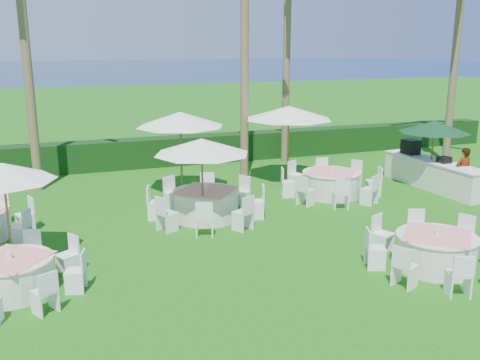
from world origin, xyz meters
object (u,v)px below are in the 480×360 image
Objects in this scene: banquet_table_a at (12,275)px; umbrella_d at (289,113)px; banquet_table_e at (206,204)px; umbrella_a at (3,172)px; umbrella_c at (180,119)px; banquet_table_c at (436,251)px; umbrella_green at (434,127)px; umbrella_b at (202,146)px; buffet_table at (433,173)px; banquet_table_f at (331,183)px; staff_person at (463,172)px.

umbrella_d is at bearing 35.07° from banquet_table_a.
umbrella_d is at bearing 37.65° from banquet_table_e.
umbrella_a is 7.00m from umbrella_c.
banquet_table_c is 1.28× the size of umbrella_a.
umbrella_a is (-0.08, 1.61, 1.86)m from banquet_table_a.
umbrella_c reaches higher than umbrella_green.
umbrella_b is 3.36m from umbrella_c.
buffet_table is (4.76, 5.95, 0.12)m from banquet_table_c.
banquet_table_e is 4.83m from banquet_table_f.
banquet_table_e reaches higher than banquet_table_a.
banquet_table_e is at bearing 32.89° from banquet_table_a.
umbrella_b is (5.07, 1.24, 0.05)m from umbrella_a.
umbrella_c reaches higher than umbrella_b.
banquet_table_c is at bearing -53.39° from banquet_table_e.
buffet_table is at bearing 3.71° from banquet_table_e.
buffet_table is at bearing -4.71° from banquet_table_f.
banquet_table_e reaches higher than banquet_table_c.
umbrella_green is (9.02, 1.26, -0.09)m from umbrella_b.
banquet_table_f is 4.02m from buffet_table.
umbrella_a is at bearing 6.17° from staff_person.
umbrella_a is 10.77m from umbrella_d.
banquet_table_e is 0.77× the size of buffet_table.
umbrella_b is 0.61× the size of buffet_table.
umbrella_a is at bearing -161.43° from banquet_table_e.
umbrella_c is at bearing 116.34° from banquet_table_c.
umbrella_a is at bearing 92.81° from banquet_table_a.
banquet_table_f is 3.24m from umbrella_d.
banquet_table_e is at bearing -2.42° from staff_person.
buffet_table is at bearing -30.26° from umbrella_d.
umbrella_a is at bearing -166.22° from umbrella_b.
umbrella_a is at bearing -152.18° from umbrella_d.
umbrella_green reaches higher than banquet_table_a.
umbrella_d reaches higher than banquet_table_a.
banquet_table_e is at bearing -169.29° from banquet_table_f.
umbrella_green is at bearing 51.97° from banquet_table_c.
banquet_table_a is at bearing -164.19° from buffet_table.
banquet_table_f is 1.36× the size of umbrella_green.
banquet_table_c is 6.71m from umbrella_b.
banquet_table_f is 1.04× the size of umbrella_d.
banquet_table_e is at bearing -176.29° from buffet_table.
umbrella_b is at bearing -172.95° from buffet_table.
umbrella_c reaches higher than umbrella_a.
umbrella_c is 9.32m from buffet_table.
banquet_table_c is 8.89m from umbrella_d.
banquet_table_c is 7.94m from umbrella_green.
banquet_table_c is 7.62m from buffet_table.
umbrella_d is at bearing 27.82° from umbrella_a.
banquet_table_c is 1.06× the size of umbrella_c.
umbrella_d is at bearing 103.50° from banquet_table_f.
umbrella_d reaches higher than banquet_table_e.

